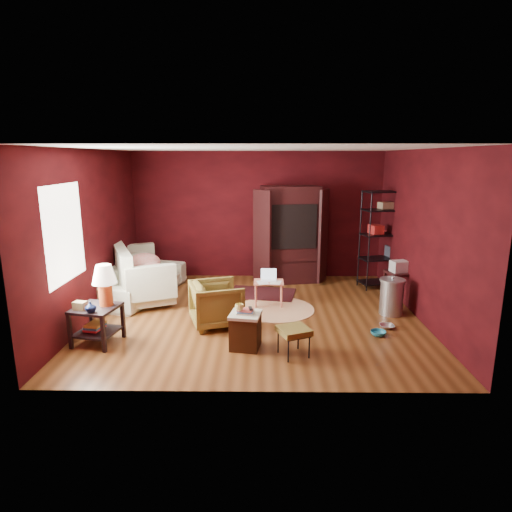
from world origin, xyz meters
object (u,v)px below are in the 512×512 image
(side_table, at_px, (101,297))
(laptop_desk, at_px, (269,284))
(armchair, at_px, (216,302))
(hamper, at_px, (245,330))
(wire_shelving, at_px, (386,235))
(sofa, at_px, (141,274))
(tv_armoire, at_px, (290,233))

(side_table, xyz_separation_m, laptop_desk, (2.46, 1.63, -0.29))
(armchair, distance_m, hamper, 1.00)
(side_table, relative_size, wire_shelving, 0.58)
(armchair, relative_size, wire_shelving, 0.39)
(hamper, distance_m, wire_shelving, 4.19)
(sofa, xyz_separation_m, side_table, (0.03, -2.17, 0.26))
(laptop_desk, relative_size, tv_armoire, 0.32)
(side_table, bearing_deg, laptop_desk, 33.61)
(sofa, height_order, wire_shelving, wire_shelving)
(wire_shelving, bearing_deg, hamper, -147.24)
(armchair, bearing_deg, hamper, -167.77)
(sofa, relative_size, wire_shelving, 1.11)
(armchair, height_order, laptop_desk, armchair)
(side_table, bearing_deg, hamper, -4.63)
(side_table, relative_size, hamper, 1.96)
(armchair, bearing_deg, side_table, 95.03)
(tv_armoire, height_order, wire_shelving, tv_armoire)
(sofa, relative_size, armchair, 2.84)
(sofa, distance_m, side_table, 2.19)
(hamper, bearing_deg, tv_armoire, 76.12)
(hamper, relative_size, wire_shelving, 0.30)
(hamper, bearing_deg, laptop_desk, 78.81)
(sofa, bearing_deg, tv_armoire, -55.50)
(armchair, xyz_separation_m, tv_armoire, (1.34, 2.54, 0.69))
(armchair, xyz_separation_m, hamper, (0.50, -0.85, -0.12))
(laptop_desk, height_order, tv_armoire, tv_armoire)
(laptop_desk, distance_m, wire_shelving, 2.80)
(hamper, bearing_deg, wire_shelving, 47.25)
(hamper, relative_size, tv_armoire, 0.29)
(hamper, bearing_deg, side_table, 175.37)
(sofa, relative_size, laptop_desk, 3.36)
(hamper, bearing_deg, armchair, 120.33)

